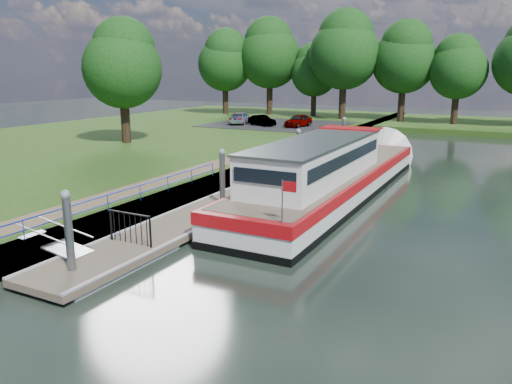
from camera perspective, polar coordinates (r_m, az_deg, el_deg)
The scene contains 16 objects.
ground at distance 17.11m, azimuth -18.91°, elevation -9.07°, with size 160.00×160.00×0.00m, color black.
riverbank at distance 39.74m, azimuth -21.48°, elevation 4.04°, with size 32.00×90.00×0.78m, color #234313.
bank_edge at distance 29.99m, azimuth -1.55°, elevation 2.12°, with size 1.10×90.00×0.78m, color #473D2D.
footpath at distance 25.31m, azimuth -12.98°, elevation 0.55°, with size 1.60×40.00×0.05m, color brown.
carpark at distance 54.02m, azimuth 2.47°, elevation 7.74°, with size 14.00×12.00×0.06m, color black.
blue_fence at distance 20.56m, azimuth -18.52°, elevation -1.37°, with size 0.04×18.04×0.72m.
pontoon at distance 27.15m, azimuth 1.11°, elevation 0.45°, with size 2.50×30.00×0.56m.
mooring_piles at distance 26.92m, azimuth 1.12°, elevation 2.72°, with size 0.30×27.30×3.55m.
gangway at distance 18.51m, azimuth -21.93°, elevation -5.52°, with size 2.58×1.00×0.92m.
gate_panel at distance 18.20m, azimuth -14.21°, elevation -3.53°, with size 1.85×0.05×1.15m.
barge at distance 26.59m, azimuth 9.11°, elevation 1.99°, with size 4.36×21.15×4.78m.
horizon_trees at distance 60.86m, azimuth 15.33°, elevation 14.69°, with size 54.38×10.03×12.87m.
bank_tree_a at distance 41.42m, azimuth -14.99°, elevation 14.11°, with size 6.12×6.12×9.72m.
car_a at distance 51.41m, azimuth 4.86°, elevation 8.15°, with size 1.50×3.74×1.27m, color #999999.
car_b at distance 52.21m, azimuth 0.68°, elevation 8.19°, with size 1.16×3.34×1.10m, color #999999.
car_c at distance 54.06m, azimuth -1.77°, elevation 8.44°, with size 1.72×4.23×1.23m, color #999999.
Camera 1 is at (11.73, -10.68, 6.41)m, focal length 35.00 mm.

